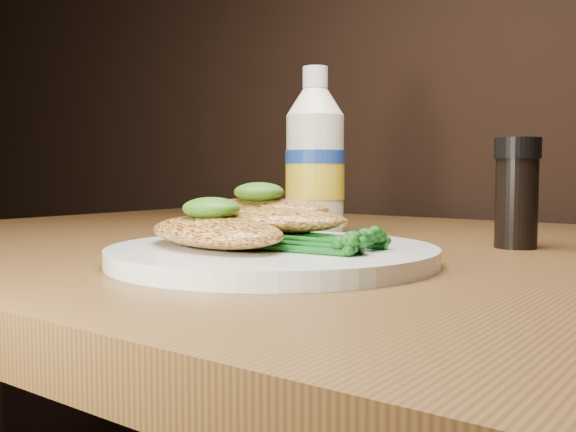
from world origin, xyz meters
The scene contains 9 objects.
plate centered at (0.04, 0.88, 0.76)m, with size 0.27×0.27×0.01m, color white.
chicken_front centered at (0.00, 0.85, 0.78)m, with size 0.16×0.08×0.02m, color gold.
chicken_mid centered at (0.02, 0.90, 0.78)m, with size 0.14×0.07×0.02m, color gold.
chicken_back centered at (-0.01, 0.93, 0.79)m, with size 0.13×0.07×0.02m, color gold.
pesto_front centered at (0.00, 0.85, 0.80)m, with size 0.05×0.05×0.02m, color #0E3307.
pesto_back centered at (-0.01, 0.92, 0.81)m, with size 0.05×0.04×0.02m, color #0E3307.
broccolini_bundle centered at (0.08, 0.89, 0.77)m, with size 0.13×0.10×0.02m, color #114E16, non-canonical shape.
mayo_bottle centered at (-0.07, 1.10, 0.85)m, with size 0.07×0.07×0.20m, color #EDE9C9, non-canonical shape.
pepper_grinder centered at (0.17, 1.11, 0.80)m, with size 0.04×0.04×0.11m, color black, non-canonical shape.
Camera 1 is at (0.37, 0.46, 0.83)m, focal length 40.46 mm.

